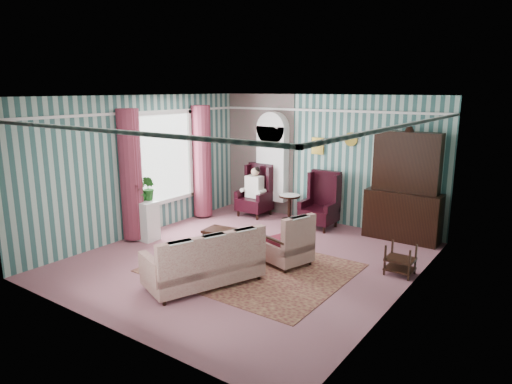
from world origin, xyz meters
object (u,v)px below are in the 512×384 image
Objects in this scene: plant_stand at (144,220)px; sofa at (204,252)px; wingback_left at (254,190)px; round_side_table at (289,208)px; bookcase at (272,169)px; floral_armchair at (287,240)px; dresser_hutch at (405,183)px; wingback_right at (319,201)px; seated_woman at (254,192)px; nest_table at (400,259)px; coffee_table at (226,242)px.

sofa reaches higher than plant_stand.
round_side_table is at bearing 9.46° from wingback_left.
bookcase is at bearing 159.73° from round_side_table.
bookcase is at bearing 55.14° from floral_armchair.
dresser_hutch is 3.55m from wingback_left.
floral_armchair is (2.30, -2.25, -0.18)m from wingback_left.
wingback_left reaches higher than sofa.
wingback_right is 1.06× the size of seated_woman.
round_side_table reaches higher than nest_table.
wingback_right reaches higher than coffee_table.
plant_stand is 0.95× the size of coffee_table.
sofa is at bearing -65.87° from wingback_left.
dresser_hutch is at bearing 4.41° from seated_woman.
seated_woman is 2.87m from plant_stand.
dresser_hutch reaches higher than seated_woman.
bookcase is 1.90× the size of seated_woman.
floral_armchair is at bearing 7.75° from coffee_table.
wingback_right is 2.31× the size of nest_table.
wingback_left is at bearing 62.94° from floral_armchair.
bookcase is 0.95× the size of dresser_hutch.
floral_armchair is (-1.77, -0.70, 0.17)m from nest_table.
wingback_left is at bearing 0.00° from seated_woman.
sofa reaches higher than round_side_table.
bookcase is 0.68m from wingback_left.
round_side_table is at bearing -177.36° from dresser_hutch.
plant_stand is (-4.30, -3.02, -0.78)m from dresser_hutch.
wingback_right reaches higher than nest_table.
nest_table is (2.32, -1.55, -0.35)m from wingback_right.
round_side_table is 0.33× the size of sofa.
seated_woman is 4.37m from nest_table.
seated_woman is at bearing 180.00° from wingback_right.
wingback_left is at bearing -175.59° from dresser_hutch.
wingback_left is at bearing 159.15° from nest_table.
wingback_right is at bearing 74.40° from coffee_table.
bookcase is at bearing 71.51° from plant_stand.
floral_armchair is 1.05× the size of coffee_table.
round_side_table is (-2.60, -0.12, -0.88)m from dresser_hutch.
bookcase is 0.70m from seated_woman.
wingback_left is 0.04m from seated_woman.
wingback_left is at bearing 180.00° from wingback_right.
round_side_table is (-0.85, 0.15, -0.33)m from wingback_right.
dresser_hutch reaches higher than sofa.
coffee_table is (-2.99, -0.87, -0.05)m from nest_table.
wingback_right is at bearing 146.25° from nest_table.
wingback_left is 1.06× the size of seated_woman.
sofa reaches higher than floral_armchair.
dresser_hutch reaches higher than plant_stand.
round_side_table is 3.60m from nest_table.
floral_armchair is at bearing -115.46° from dresser_hutch.
bookcase is 3.25m from dresser_hutch.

